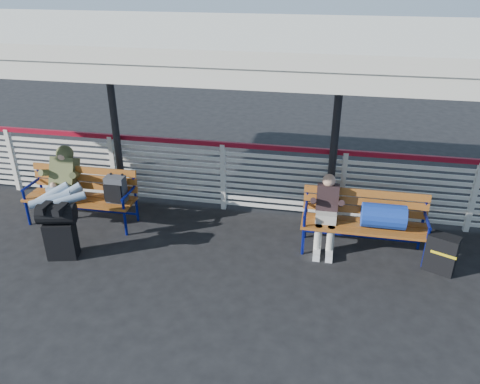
% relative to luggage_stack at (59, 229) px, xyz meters
% --- Properties ---
extents(ground, '(60.00, 60.00, 0.00)m').
position_rel_luggage_stack_xyz_m(ground, '(1.96, 0.03, -0.47)').
color(ground, black).
rests_on(ground, ground).
extents(fence, '(12.08, 0.08, 1.24)m').
position_rel_luggage_stack_xyz_m(fence, '(1.96, 1.93, 0.19)').
color(fence, silver).
rests_on(fence, ground).
extents(canopy, '(12.60, 3.60, 3.16)m').
position_rel_luggage_stack_xyz_m(canopy, '(1.96, 0.89, 2.57)').
color(canopy, silver).
rests_on(canopy, ground).
extents(luggage_stack, '(0.57, 0.41, 0.86)m').
position_rel_luggage_stack_xyz_m(luggage_stack, '(0.00, 0.00, 0.00)').
color(luggage_stack, black).
rests_on(luggage_stack, ground).
extents(bench_left, '(1.80, 0.56, 0.92)m').
position_rel_luggage_stack_xyz_m(bench_left, '(-0.02, 1.04, 0.12)').
color(bench_left, '#A2621F').
rests_on(bench_left, ground).
extents(bench_right, '(1.80, 0.56, 0.92)m').
position_rel_luggage_stack_xyz_m(bench_right, '(4.41, 1.00, 0.13)').
color(bench_right, '#A2621F').
rests_on(bench_right, ground).
extents(traveler_man, '(0.93, 1.64, 0.77)m').
position_rel_luggage_stack_xyz_m(traveler_man, '(-0.35, 0.69, 0.25)').
color(traveler_man, '#92ABC5').
rests_on(traveler_man, ground).
extents(companion_person, '(0.32, 0.66, 1.15)m').
position_rel_luggage_stack_xyz_m(companion_person, '(3.73, 0.99, 0.13)').
color(companion_person, '#ACA99C').
rests_on(companion_person, ground).
extents(suitcase_side, '(0.46, 0.38, 0.56)m').
position_rel_luggage_stack_xyz_m(suitcase_side, '(5.33, 0.70, -0.19)').
color(suitcase_side, black).
rests_on(suitcase_side, ground).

